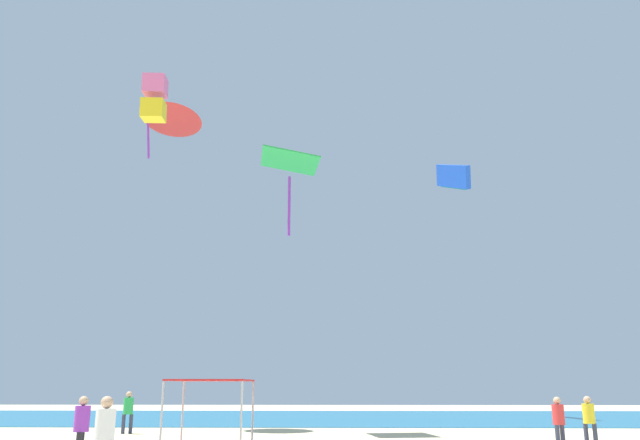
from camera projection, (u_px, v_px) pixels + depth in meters
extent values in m
cube|color=#1E6B93|center=(343.00, 417.00, 43.39)|extent=(110.00, 22.28, 0.03)
cylinder|color=#B2B2B7|center=(162.00, 417.00, 20.43)|extent=(0.07, 0.07, 2.28)
cylinder|color=#B2B2B7|center=(241.00, 417.00, 20.36)|extent=(0.07, 0.07, 2.28)
cylinder|color=#B2B2B7|center=(182.00, 413.00, 23.18)|extent=(0.07, 0.07, 2.28)
cylinder|color=#B2B2B7|center=(253.00, 413.00, 23.12)|extent=(0.07, 0.07, 2.28)
cube|color=red|center=(211.00, 380.00, 22.07)|extent=(2.67, 2.92, 0.06)
cylinder|color=#33384C|center=(123.00, 424.00, 28.77)|extent=(0.17, 0.17, 0.85)
cylinder|color=#33384C|center=(131.00, 424.00, 28.90)|extent=(0.17, 0.17, 0.85)
cylinder|color=green|center=(128.00, 406.00, 29.04)|extent=(0.44, 0.44, 0.74)
sphere|color=tan|center=(129.00, 394.00, 29.17)|extent=(0.28, 0.28, 0.28)
cylinder|color=white|center=(105.00, 426.00, 14.47)|extent=(0.45, 0.45, 0.75)
sphere|color=tan|center=(107.00, 402.00, 14.60)|extent=(0.28, 0.28, 0.28)
cylinder|color=purple|center=(82.00, 419.00, 18.30)|extent=(0.44, 0.44, 0.73)
sphere|color=tan|center=(84.00, 401.00, 18.42)|extent=(0.27, 0.27, 0.27)
cylinder|color=#33384C|center=(563.00, 436.00, 22.14)|extent=(0.16, 0.16, 0.80)
cylinder|color=#33384C|center=(558.00, 437.00, 21.96)|extent=(0.16, 0.16, 0.80)
cylinder|color=red|center=(558.00, 414.00, 22.24)|extent=(0.42, 0.42, 0.69)
sphere|color=tan|center=(557.00, 400.00, 22.36)|extent=(0.26, 0.26, 0.26)
cylinder|color=#33384C|center=(586.00, 435.00, 22.68)|extent=(0.16, 0.16, 0.80)
cylinder|color=#33384C|center=(595.00, 436.00, 22.48)|extent=(0.16, 0.16, 0.80)
cylinder|color=yellow|center=(589.00, 414.00, 22.77)|extent=(0.42, 0.42, 0.70)
sphere|color=tan|center=(587.00, 400.00, 22.89)|extent=(0.26, 0.26, 0.26)
cone|color=red|center=(173.00, 116.00, 37.06)|extent=(4.07, 4.11, 1.37)
cylinder|color=purple|center=(148.00, 135.00, 37.08)|extent=(0.23, 0.62, 2.71)
cube|color=blue|center=(453.00, 176.00, 48.05)|extent=(1.69, 5.79, 3.55)
cube|color=teal|center=(453.00, 186.00, 47.85)|extent=(1.17, 4.41, 1.96)
cube|color=green|center=(290.00, 161.00, 32.89)|extent=(3.36, 3.38, 0.55)
cylinder|color=purple|center=(289.00, 206.00, 32.27)|extent=(0.16, 0.16, 3.14)
cube|color=pink|center=(155.00, 86.00, 26.72)|extent=(0.98, 1.04, 0.89)
cube|color=yellow|center=(153.00, 110.00, 26.44)|extent=(0.98, 1.04, 0.89)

